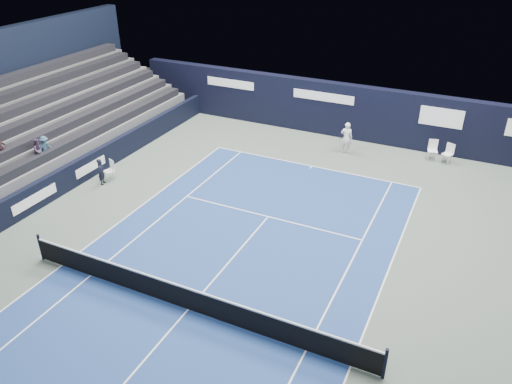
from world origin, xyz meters
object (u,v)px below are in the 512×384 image
(tennis_net, at_px, (187,298))
(tennis_player, at_px, (346,138))
(folding_chair_back_a, at_px, (433,148))
(line_judge_chair, at_px, (110,169))
(folding_chair_back_b, at_px, (449,152))

(tennis_net, height_order, tennis_player, tennis_player)
(folding_chair_back_a, distance_m, tennis_net, 16.37)
(folding_chair_back_a, bearing_deg, line_judge_chair, -160.45)
(folding_chair_back_a, height_order, tennis_net, tennis_net)
(folding_chair_back_b, height_order, tennis_player, tennis_player)
(folding_chair_back_a, height_order, folding_chair_back_b, folding_chair_back_a)
(line_judge_chair, height_order, tennis_net, tennis_net)
(line_judge_chair, relative_size, tennis_net, 0.08)
(folding_chair_back_b, xyz_separation_m, tennis_player, (-5.18, -1.06, 0.27))
(folding_chair_back_a, relative_size, tennis_player, 0.62)
(line_judge_chair, xyz_separation_m, tennis_player, (9.43, 8.00, 0.30))
(tennis_net, bearing_deg, tennis_player, 85.80)
(folding_chair_back_b, distance_m, line_judge_chair, 17.19)
(folding_chair_back_b, height_order, tennis_net, tennis_net)
(folding_chair_back_a, height_order, tennis_player, tennis_player)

